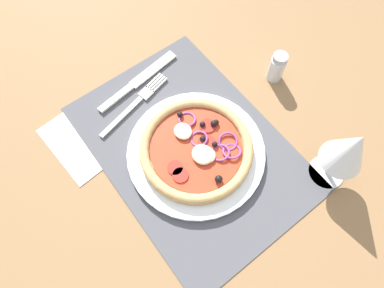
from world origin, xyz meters
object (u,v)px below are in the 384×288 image
pizza (198,147)px  knife (139,80)px  napkin (87,136)px  wine_glass (350,150)px  plate (198,151)px  fork (137,101)px  pepper_shaker (277,67)px

pizza → knife: 20.07cm
knife → napkin: (4.38, -14.82, -0.47)cm
pizza → wine_glass: 24.83cm
plate → fork: 16.20cm
pizza → wine_glass: (17.19, 16.28, 7.47)cm
knife → pepper_shaker: (15.80, 23.06, 2.60)cm
wine_glass → napkin: wine_glass is taller
knife → pepper_shaker: 28.08cm
wine_glass → napkin: (-32.78, -31.05, -9.93)cm
napkin → fork: bearing=91.8°
pizza → pepper_shaker: pepper_shaker is taller
wine_glass → napkin: bearing=-136.5°
pizza → fork: bearing=-169.4°
fork → napkin: bearing=168.4°
pizza → napkin: 21.61cm
wine_glass → plate: bearing=-136.5°
fork → pepper_shaker: (11.80, 26.09, 2.63)cm
plate → pepper_shaker: (-4.13, 23.17, 2.29)cm
wine_glass → napkin: size_ratio=0.99×
knife → plate: bearing=-98.2°
knife → napkin: size_ratio=1.33×
napkin → pepper_shaker: (11.42, 37.88, 3.07)cm
pizza → napkin: pizza is taller
wine_glass → pepper_shaker: (-21.36, 6.82, -6.85)cm
pizza → pepper_shaker: size_ratio=3.07×
fork → knife: knife is taller
plate → pizza: size_ratio=1.23×
plate → fork: bearing=-169.6°
pepper_shaker → napkin: bearing=-106.8°
plate → knife: bearing=179.7°
knife → fork: bearing=-134.9°
fork → pizza: bearing=-92.9°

